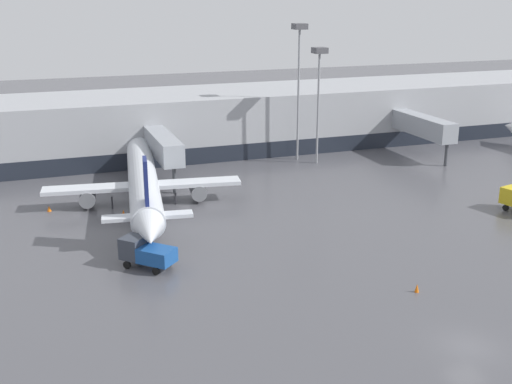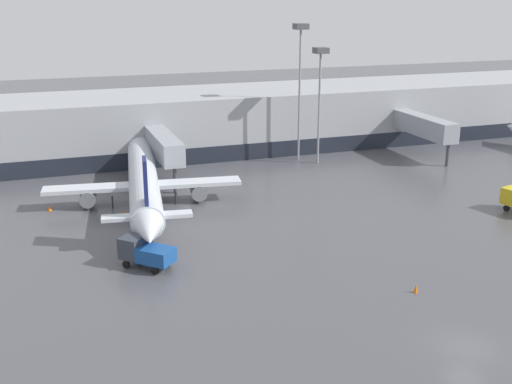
{
  "view_description": "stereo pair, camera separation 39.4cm",
  "coord_description": "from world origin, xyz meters",
  "px_view_note": "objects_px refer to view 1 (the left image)",
  "views": [
    {
      "loc": [
        -26.89,
        -31.8,
        23.34
      ],
      "look_at": [
        -4.98,
        29.63,
        3.0
      ],
      "focal_mm": 45.0,
      "sensor_mm": 36.0,
      "label": 1
    },
    {
      "loc": [
        -26.52,
        -31.93,
        23.34
      ],
      "look_at": [
        -4.98,
        29.63,
        3.0
      ],
      "focal_mm": 45.0,
      "sensor_mm": 36.0,
      "label": 2
    }
  ],
  "objects_px": {
    "parked_jet_2": "(143,181)",
    "traffic_cone_1": "(123,212)",
    "traffic_cone_2": "(49,209)",
    "apron_light_mast_2": "(319,71)",
    "service_truck_1": "(146,252)",
    "apron_light_mast_0": "(299,54)",
    "traffic_cone_3": "(417,288)"
  },
  "relations": [
    {
      "from": "parked_jet_2",
      "to": "apron_light_mast_0",
      "type": "distance_m",
      "value": 30.71
    },
    {
      "from": "service_truck_1",
      "to": "traffic_cone_1",
      "type": "distance_m",
      "value": 14.85
    },
    {
      "from": "service_truck_1",
      "to": "traffic_cone_3",
      "type": "bearing_deg",
      "value": -166.74
    },
    {
      "from": "service_truck_1",
      "to": "apron_light_mast_0",
      "type": "bearing_deg",
      "value": -86.65
    },
    {
      "from": "service_truck_1",
      "to": "traffic_cone_3",
      "type": "height_order",
      "value": "service_truck_1"
    },
    {
      "from": "traffic_cone_2",
      "to": "apron_light_mast_2",
      "type": "height_order",
      "value": "apron_light_mast_2"
    },
    {
      "from": "traffic_cone_1",
      "to": "apron_light_mast_0",
      "type": "distance_m",
      "value": 35.36
    },
    {
      "from": "traffic_cone_2",
      "to": "apron_light_mast_0",
      "type": "height_order",
      "value": "apron_light_mast_0"
    },
    {
      "from": "service_truck_1",
      "to": "traffic_cone_2",
      "type": "height_order",
      "value": "service_truck_1"
    },
    {
      "from": "parked_jet_2",
      "to": "apron_light_mast_2",
      "type": "distance_m",
      "value": 30.32
    },
    {
      "from": "parked_jet_2",
      "to": "traffic_cone_1",
      "type": "height_order",
      "value": "parked_jet_2"
    },
    {
      "from": "traffic_cone_1",
      "to": "service_truck_1",
      "type": "bearing_deg",
      "value": -90.64
    },
    {
      "from": "service_truck_1",
      "to": "apron_light_mast_2",
      "type": "bearing_deg",
      "value": -91.21
    },
    {
      "from": "apron_light_mast_2",
      "to": "parked_jet_2",
      "type": "bearing_deg",
      "value": -158.75
    },
    {
      "from": "parked_jet_2",
      "to": "apron_light_mast_2",
      "type": "relative_size",
      "value": 2.45
    },
    {
      "from": "traffic_cone_1",
      "to": "apron_light_mast_2",
      "type": "bearing_deg",
      "value": 24.5
    },
    {
      "from": "service_truck_1",
      "to": "apron_light_mast_2",
      "type": "xyz_separation_m",
      "value": [
        29.6,
        28.22,
        11.52
      ]
    },
    {
      "from": "traffic_cone_1",
      "to": "apron_light_mast_0",
      "type": "bearing_deg",
      "value": 30.51
    },
    {
      "from": "apron_light_mast_0",
      "to": "service_truck_1",
      "type": "bearing_deg",
      "value": -131.81
    },
    {
      "from": "traffic_cone_2",
      "to": "apron_light_mast_2",
      "type": "distance_m",
      "value": 40.27
    },
    {
      "from": "traffic_cone_2",
      "to": "apron_light_mast_0",
      "type": "xyz_separation_m",
      "value": [
        35.28,
        12.25,
        14.79
      ]
    },
    {
      "from": "traffic_cone_1",
      "to": "traffic_cone_3",
      "type": "relative_size",
      "value": 0.78
    },
    {
      "from": "traffic_cone_2",
      "to": "apron_light_mast_2",
      "type": "relative_size",
      "value": 0.04
    },
    {
      "from": "parked_jet_2",
      "to": "apron_light_mast_2",
      "type": "height_order",
      "value": "apron_light_mast_2"
    },
    {
      "from": "traffic_cone_2",
      "to": "traffic_cone_3",
      "type": "xyz_separation_m",
      "value": [
        27.29,
        -31.19,
        0.06
      ]
    },
    {
      "from": "service_truck_1",
      "to": "apron_light_mast_0",
      "type": "relative_size",
      "value": 0.26
    },
    {
      "from": "traffic_cone_1",
      "to": "traffic_cone_3",
      "type": "bearing_deg",
      "value": -54.08
    },
    {
      "from": "parked_jet_2",
      "to": "apron_light_mast_0",
      "type": "relative_size",
      "value": 2.06
    },
    {
      "from": "traffic_cone_3",
      "to": "traffic_cone_2",
      "type": "bearing_deg",
      "value": 131.18
    },
    {
      "from": "parked_jet_2",
      "to": "traffic_cone_2",
      "type": "xyz_separation_m",
      "value": [
        -10.44,
        0.98,
        -2.5
      ]
    },
    {
      "from": "parked_jet_2",
      "to": "traffic_cone_1",
      "type": "bearing_deg",
      "value": 145.54
    },
    {
      "from": "service_truck_1",
      "to": "apron_light_mast_0",
      "type": "distance_m",
      "value": 43.9
    }
  ]
}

